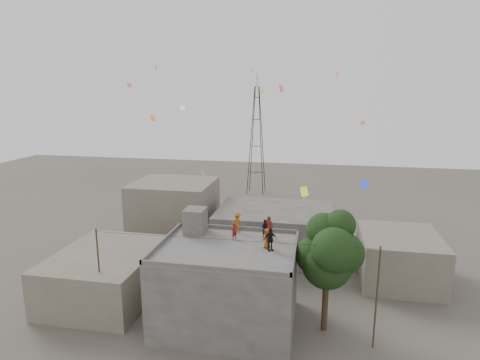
{
  "coord_description": "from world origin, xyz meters",
  "views": [
    {
      "loc": [
        6.2,
        -26.77,
        17.28
      ],
      "look_at": [
        0.64,
        1.66,
        10.82
      ],
      "focal_mm": 30.0,
      "sensor_mm": 36.0,
      "label": 1
    }
  ],
  "objects_px": {
    "tree": "(330,252)",
    "person_red_adult": "(269,227)",
    "transmission_tower": "(257,141)",
    "person_dark_adult": "(270,239)",
    "stair_head_box": "(195,221)"
  },
  "relations": [
    {
      "from": "stair_head_box",
      "to": "person_dark_adult",
      "type": "distance_m",
      "value": 6.84
    },
    {
      "from": "stair_head_box",
      "to": "transmission_tower",
      "type": "bearing_deg",
      "value": 91.23
    },
    {
      "from": "stair_head_box",
      "to": "transmission_tower",
      "type": "xyz_separation_m",
      "value": [
        -0.8,
        37.4,
        1.97
      ]
    },
    {
      "from": "transmission_tower",
      "to": "person_dark_adult",
      "type": "distance_m",
      "value": 40.63
    },
    {
      "from": "transmission_tower",
      "to": "person_red_adult",
      "type": "xyz_separation_m",
      "value": [
        6.74,
        -37.51,
        -2.08
      ]
    },
    {
      "from": "stair_head_box",
      "to": "transmission_tower",
      "type": "height_order",
      "value": "transmission_tower"
    },
    {
      "from": "tree",
      "to": "person_red_adult",
      "type": "distance_m",
      "value": 5.07
    },
    {
      "from": "person_dark_adult",
      "to": "transmission_tower",
      "type": "bearing_deg",
      "value": 72.72
    },
    {
      "from": "person_dark_adult",
      "to": "stair_head_box",
      "type": "bearing_deg",
      "value": 130.74
    },
    {
      "from": "stair_head_box",
      "to": "person_dark_adult",
      "type": "xyz_separation_m",
      "value": [
        6.34,
        -2.54,
        -0.17
      ]
    },
    {
      "from": "transmission_tower",
      "to": "person_dark_adult",
      "type": "relative_size",
      "value": 12.02
    },
    {
      "from": "person_red_adult",
      "to": "tree",
      "type": "bearing_deg",
      "value": 164.93
    },
    {
      "from": "tree",
      "to": "transmission_tower",
      "type": "bearing_deg",
      "value": 106.09
    },
    {
      "from": "tree",
      "to": "person_red_adult",
      "type": "height_order",
      "value": "tree"
    },
    {
      "from": "stair_head_box",
      "to": "person_red_adult",
      "type": "xyz_separation_m",
      "value": [
        5.94,
        -0.11,
        -0.11
      ]
    }
  ]
}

